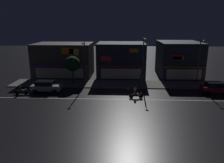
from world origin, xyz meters
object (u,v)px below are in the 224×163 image
(parked_car_near_kerb, at_px, (216,87))
(parked_car_trailing, at_px, (46,86))
(streetlamp_mid, at_px, (143,58))
(motorcycle_lead, at_px, (21,90))
(traffic_cone, at_px, (128,88))
(motorcycle_following, at_px, (136,94))
(streetlamp_west, at_px, (85,60))
(streetlamp_east, at_px, (199,58))
(pedestrian_on_sidewalk, at_px, (141,79))

(parked_car_near_kerb, height_order, parked_car_trailing, same)
(streetlamp_mid, distance_m, parked_car_near_kerb, 11.60)
(parked_car_trailing, distance_m, motorcycle_lead, 3.50)
(parked_car_trailing, relative_size, traffic_cone, 7.82)
(motorcycle_following, bearing_deg, streetlamp_mid, 72.91)
(parked_car_trailing, height_order, motorcycle_following, parked_car_trailing)
(streetlamp_west, height_order, motorcycle_lead, streetlamp_west)
(motorcycle_following, bearing_deg, streetlamp_east, 30.02)
(streetlamp_west, distance_m, motorcycle_following, 10.40)
(streetlamp_mid, bearing_deg, pedestrian_on_sidewalk, 175.19)
(traffic_cone, bearing_deg, streetlamp_east, 15.66)
(streetlamp_west, bearing_deg, streetlamp_mid, 4.61)
(parked_car_trailing, xyz_separation_m, motorcycle_lead, (-3.20, -1.40, -0.24))
(streetlamp_mid, distance_m, motorcycle_lead, 19.04)
(motorcycle_lead, xyz_separation_m, motorcycle_following, (16.29, -0.98, 0.00))
(pedestrian_on_sidewalk, distance_m, parked_car_near_kerb, 11.27)
(streetlamp_mid, distance_m, parked_car_trailing, 15.61)
(parked_car_near_kerb, relative_size, motorcycle_following, 2.26)
(motorcycle_following, relative_size, traffic_cone, 3.45)
(motorcycle_following, height_order, traffic_cone, motorcycle_following)
(pedestrian_on_sidewalk, xyz_separation_m, traffic_cone, (-2.08, -2.59, -0.75))
(motorcycle_lead, relative_size, motorcycle_following, 1.00)
(streetlamp_east, height_order, traffic_cone, streetlamp_east)
(streetlamp_west, relative_size, motorcycle_lead, 3.65)
(streetlamp_west, bearing_deg, motorcycle_lead, -150.22)
(streetlamp_west, relative_size, streetlamp_mid, 0.92)
(streetlamp_west, distance_m, streetlamp_mid, 9.35)
(parked_car_trailing, relative_size, motorcycle_lead, 2.26)
(motorcycle_following, xyz_separation_m, traffic_cone, (-0.87, 4.00, -0.36))
(streetlamp_west, relative_size, pedestrian_on_sidewalk, 3.66)
(streetlamp_west, bearing_deg, streetlamp_east, 4.31)
(parked_car_near_kerb, distance_m, motorcycle_following, 12.15)
(streetlamp_east, bearing_deg, motorcycle_following, -145.63)
(traffic_cone, bearing_deg, pedestrian_on_sidewalk, 51.22)
(streetlamp_mid, height_order, motorcycle_following, streetlamp_mid)
(pedestrian_on_sidewalk, xyz_separation_m, motorcycle_lead, (-17.49, -5.62, -0.39))
(parked_car_near_kerb, bearing_deg, streetlamp_east, 106.33)
(pedestrian_on_sidewalk, xyz_separation_m, parked_car_near_kerb, (10.61, -3.79, -0.16))
(pedestrian_on_sidewalk, relative_size, motorcycle_following, 1.00)
(pedestrian_on_sidewalk, height_order, parked_car_trailing, pedestrian_on_sidewalk)
(streetlamp_west, xyz_separation_m, motorcycle_following, (7.83, -5.82, -3.61))
(streetlamp_east, relative_size, motorcycle_lead, 3.86)
(streetlamp_mid, bearing_deg, streetlamp_west, -175.39)
(motorcycle_following, bearing_deg, pedestrian_on_sidewalk, 75.30)
(parked_car_trailing, bearing_deg, streetlamp_east, -168.45)
(streetlamp_mid, relative_size, motorcycle_following, 3.97)
(streetlamp_mid, relative_size, parked_car_near_kerb, 1.75)
(streetlamp_west, height_order, parked_car_trailing, streetlamp_west)
(pedestrian_on_sidewalk, xyz_separation_m, motorcycle_following, (-1.20, -6.59, -0.39))
(streetlamp_mid, xyz_separation_m, pedestrian_on_sidewalk, (-0.28, 0.02, -3.53))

